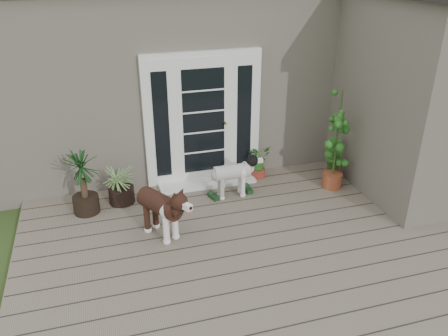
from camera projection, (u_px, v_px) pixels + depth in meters
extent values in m
cube|color=#6B5B4C|center=(261.00, 254.00, 5.93)|extent=(6.20, 4.60, 0.12)
cube|color=#665E54|center=(187.00, 67.00, 8.95)|extent=(7.40, 4.00, 3.10)
cube|color=#665E54|center=(416.00, 101.00, 6.97)|extent=(1.60, 2.40, 3.10)
cube|color=white|center=(203.00, 119.00, 7.28)|extent=(1.90, 0.14, 2.15)
cube|color=white|center=(207.00, 182.00, 7.57)|extent=(1.60, 0.40, 0.05)
imported|color=#1A5E20|center=(258.00, 164.00, 7.70)|extent=(0.48, 0.48, 0.49)
imported|color=#24651D|center=(332.00, 165.00, 7.62)|extent=(0.40, 0.40, 0.53)
imported|color=#1A5418|center=(340.00, 156.00, 7.93)|extent=(0.46, 0.46, 0.53)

